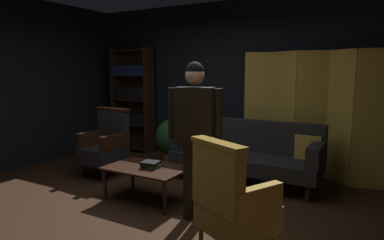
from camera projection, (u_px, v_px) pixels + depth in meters
The scene contains 13 objects.
ground_plane at pixel (159, 208), 4.04m from camera, with size 10.00×10.00×0.00m, color #331E11.
back_wall at pixel (239, 83), 5.94m from camera, with size 7.20×0.10×2.80m, color black.
side_wall_left at pixel (34, 83), 5.82m from camera, with size 0.10×3.60×2.80m, color black.
folding_screen at pixel (310, 113), 5.06m from camera, with size 2.11×0.39×1.90m.
bookshelf at pixel (133, 98), 6.82m from camera, with size 0.90×0.32×2.05m.
velvet_couch at pixel (247, 151), 4.95m from camera, with size 2.12×0.78×0.88m.
coffee_table at pixel (147, 171), 4.25m from camera, with size 1.00×0.64×0.42m.
armchair_gilt_accent at pixel (232, 202), 2.94m from camera, with size 0.78×0.77×1.04m.
armchair_wing_left at pixel (106, 144), 5.21m from camera, with size 0.62×0.61×1.04m.
standing_figure at pixel (195, 127), 3.59m from camera, with size 0.58×0.29×1.70m.
potted_plant at pixel (171, 140), 5.66m from camera, with size 0.52×0.52×0.81m.
book_green_cloth at pixel (151, 166), 4.21m from camera, with size 0.20×0.16×0.04m, color #1E4C28.
book_black_cloth at pixel (151, 163), 4.20m from camera, with size 0.21×0.18×0.04m, color black.
Camera 1 is at (2.24, -3.15, 1.61)m, focal length 31.90 mm.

